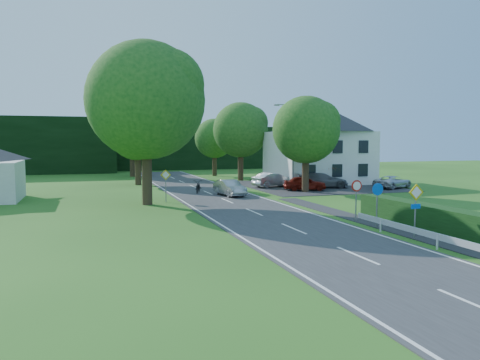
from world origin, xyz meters
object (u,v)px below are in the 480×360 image
object	(u,v)px
motorcycle	(198,186)
parked_car_grey	(322,180)
parasol	(329,176)
parked_car_silver_a	(273,180)
parked_car_red	(305,183)
moving_car	(230,188)
streetlight	(292,142)
parked_car_silver_b	(393,182)

from	to	relation	value
motorcycle	parked_car_grey	world-z (taller)	parked_car_grey
motorcycle	parasol	distance (m)	14.27
motorcycle	parked_car_silver_a	size ratio (longest dim) A/B	0.50
parked_car_red	moving_car	bearing A→B (deg)	121.47
streetlight	parked_car_silver_a	distance (m)	4.85
streetlight	parked_car_silver_a	world-z (taller)	streetlight
moving_car	parked_car_red	bearing A→B (deg)	6.04
parked_car_grey	parasol	xyz separation A→B (m)	(1.62, 1.63, 0.30)
motorcycle	parasol	size ratio (longest dim) A/B	0.95
parked_car_red	parasol	world-z (taller)	parasol
parked_car_silver_a	parked_car_silver_b	bearing A→B (deg)	-130.88
motorcycle	parked_car_silver_a	bearing A→B (deg)	38.53
parasol	moving_car	bearing A→B (deg)	-156.81
parked_car_silver_a	moving_car	bearing A→B (deg)	116.89
parked_car_grey	parked_car_silver_b	distance (m)	6.74
parked_car_silver_a	parked_car_grey	bearing A→B (deg)	-134.93
streetlight	parasol	xyz separation A→B (m)	(5.24, 2.37, -3.40)
parked_car_red	parked_car_silver_b	distance (m)	8.96
parasol	parked_car_silver_b	bearing A→B (deg)	-41.65
streetlight	parked_car_grey	bearing A→B (deg)	11.56
streetlight	parked_car_red	distance (m)	3.96
motorcycle	parked_car_red	bearing A→B (deg)	13.50
parked_car_silver_b	parasol	size ratio (longest dim) A/B	1.90
parked_car_red	parked_car_silver_a	xyz separation A→B (m)	(-1.58, 3.88, 0.05)
parked_car_red	parasol	bearing A→B (deg)	-36.16
moving_car	parked_car_grey	world-z (taller)	parked_car_grey
parked_car_grey	parasol	world-z (taller)	parasol
moving_car	parked_car_grey	size ratio (longest dim) A/B	0.80
moving_car	parked_car_silver_a	bearing A→B (deg)	34.84
moving_car	parked_car_red	world-z (taller)	parked_car_red
motorcycle	parked_car_silver_b	bearing A→B (deg)	13.49
streetlight	parked_car_red	xyz separation A→B (m)	(0.96, -0.82, -3.76)
parked_car_red	parked_car_silver_b	xyz separation A→B (m)	(8.91, -0.94, -0.06)
streetlight	parked_car_grey	size ratio (longest dim) A/B	1.61
moving_car	parked_car_red	size ratio (longest dim) A/B	1.02
motorcycle	parasol	bearing A→B (deg)	28.18
parked_car_silver_a	parked_car_grey	size ratio (longest dim) A/B	0.87
parked_car_silver_a	parked_car_grey	distance (m)	4.83
moving_car	motorcycle	bearing A→B (deg)	114.52
parked_car_silver_b	parked_car_grey	bearing A→B (deg)	46.85
moving_car	motorcycle	xyz separation A→B (m)	(-1.96, 3.04, -0.09)
parked_car_red	parked_car_grey	size ratio (longest dim) A/B	0.79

